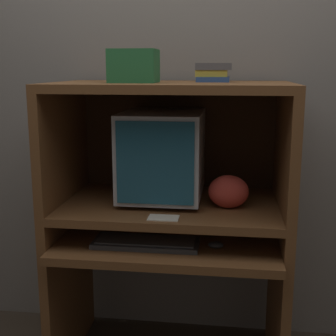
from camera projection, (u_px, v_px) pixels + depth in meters
name	position (u px, v px, depth m)	size (l,w,h in m)	color
wall_back	(180.00, 89.00, 2.38)	(6.00, 0.06, 2.60)	gray
desk_base	(169.00, 284.00, 2.16)	(1.04, 0.69, 0.67)	brown
desk_monitor_shelf	(171.00, 208.00, 2.13)	(1.04, 0.63, 0.14)	brown
hutch_upper	(172.00, 121.00, 2.08)	(1.04, 0.63, 0.53)	brown
crt_monitor	(163.00, 154.00, 2.13)	(0.36, 0.45, 0.40)	#B2B2B7
keyboard	(146.00, 242.00, 1.98)	(0.45, 0.17, 0.03)	#2D2D30
mouse	(216.00, 245.00, 1.95)	(0.06, 0.04, 0.03)	#28282B
snack_bag	(228.00, 192.00, 2.02)	(0.17, 0.13, 0.14)	#BC382D
book_stack	(213.00, 72.00, 2.05)	(0.16, 0.13, 0.08)	navy
paper_card	(164.00, 218.00, 1.89)	(0.12, 0.08, 0.00)	beige
storage_box	(134.00, 66.00, 1.96)	(0.20, 0.17, 0.14)	#236638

